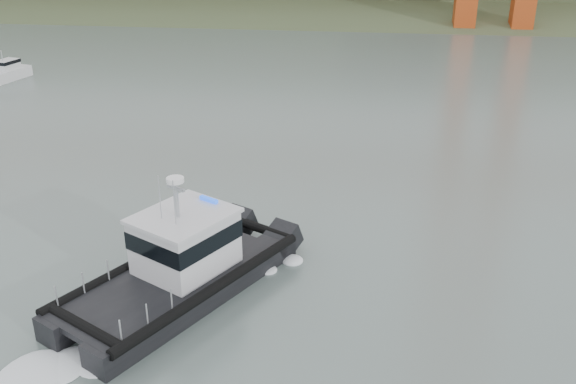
% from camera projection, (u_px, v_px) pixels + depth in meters
% --- Properties ---
extents(ground, '(400.00, 400.00, 0.00)m').
position_uv_depth(ground, '(233.00, 321.00, 27.48)').
color(ground, '#485550').
rests_on(ground, ground).
extents(patrol_boat, '(9.69, 12.74, 5.88)m').
position_uv_depth(patrol_boat, '(181.00, 264.00, 29.04)').
color(patrol_boat, black).
rests_on(patrol_boat, ground).
extents(motorboat, '(3.15, 6.10, 3.20)m').
position_uv_depth(motorboat, '(6.00, 73.00, 65.65)').
color(motorboat, silver).
rests_on(motorboat, ground).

